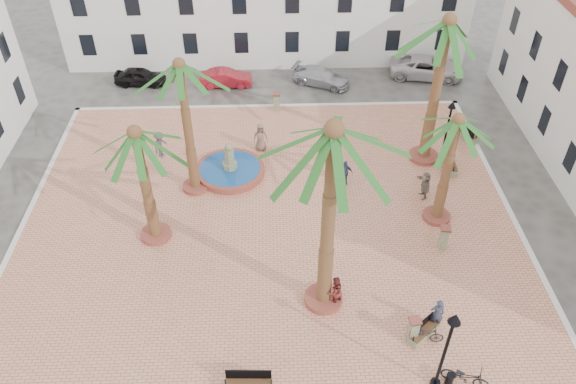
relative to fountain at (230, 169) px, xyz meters
name	(u,v)px	position (x,y,z in m)	size (l,w,h in m)	color
ground	(270,215)	(2.26, -3.55, -0.43)	(120.00, 120.00, 0.00)	#56544F
plaza	(269,214)	(2.26, -3.55, -0.36)	(26.00, 22.00, 0.15)	tan
kerb_n	(268,106)	(2.26, 7.45, -0.35)	(26.30, 0.30, 0.16)	silver
kerb_e	(508,208)	(15.26, -3.55, -0.35)	(0.30, 22.30, 0.16)	silver
kerb_w	(26,220)	(-10.74, -3.55, -0.35)	(0.30, 22.30, 0.16)	silver
fountain	(230,169)	(0.00, 0.00, 0.00)	(4.01, 4.01, 2.07)	#A1483A
palm_nw	(181,80)	(-1.90, -1.27, 6.59)	(4.79, 4.79, 8.03)	#A1483A
palm_sw	(138,147)	(-3.59, -5.09, 5.30)	(5.12, 5.12, 6.75)	#A1483A
palm_s	(333,152)	(4.66, -9.58, 8.10)	(5.67, 5.67, 9.76)	#A1483A
palm_e	(455,133)	(11.14, -4.23, 5.14)	(4.75, 4.75, 6.51)	#A1483A
palm_ne	(446,38)	(11.62, 1.10, 7.43)	(5.72, 5.72, 9.07)	#A1483A
bench_se	(423,332)	(8.79, -11.65, -0.04)	(1.54, 1.39, 0.84)	gray
bench_e	(450,164)	(12.93, 0.05, 0.00)	(0.71, 1.91, 0.99)	gray
bench_ne	(464,133)	(14.64, 3.18, 0.02)	(1.53, 2.03, 1.05)	gray
lamppost_s	(449,339)	(8.78, -13.95, 2.76)	(0.49, 0.49, 4.48)	black
lamppost_e	(449,121)	(12.62, 0.85, 2.48)	(0.44, 0.44, 4.07)	black
bollard_se	(413,329)	(8.25, -11.80, 0.40)	(0.54, 0.54, 1.32)	gray
bollard_n	(277,102)	(2.85, 6.83, 0.38)	(0.47, 0.47, 1.28)	gray
bollard_e	(444,237)	(10.88, -6.43, 0.43)	(0.55, 0.55, 1.38)	gray
litter_bin	(449,379)	(9.31, -13.95, 0.03)	(0.32, 0.32, 0.62)	black
cyclist_a	(437,313)	(9.39, -11.15, 0.57)	(0.62, 0.41, 1.70)	#2C3345
bicycle_a	(465,376)	(9.92, -13.95, 0.22)	(0.66, 1.90, 1.00)	black
cyclist_b	(335,291)	(5.13, -9.75, 0.54)	(0.80, 0.63, 1.65)	maroon
bicycle_b	(426,335)	(8.81, -11.93, 0.17)	(0.43, 1.51, 0.91)	black
pedestrian_fountain_a	(261,137)	(1.79, 2.29, 0.63)	(0.89, 0.58, 1.83)	#7C5F4C
pedestrian_fountain_b	(345,172)	(6.53, -1.17, 0.50)	(0.92, 0.38, 1.57)	#323A5B
pedestrian_north	(160,145)	(-4.22, 1.83, 0.57)	(1.10, 0.63, 1.70)	#424246
pedestrian_east	(425,185)	(10.81, -2.47, 0.54)	(1.52, 0.48, 1.64)	slate
car_black	(140,77)	(-7.00, 10.98, 0.19)	(1.48, 3.67, 1.25)	black
car_red	(226,78)	(-0.75, 10.55, 0.19)	(1.31, 3.75, 1.24)	#AA1925
car_silver	(321,77)	(6.16, 10.52, 0.18)	(1.73, 4.24, 1.23)	#B5B6BE
car_white	(427,67)	(14.10, 11.40, 0.33)	(2.52, 5.46, 1.52)	beige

